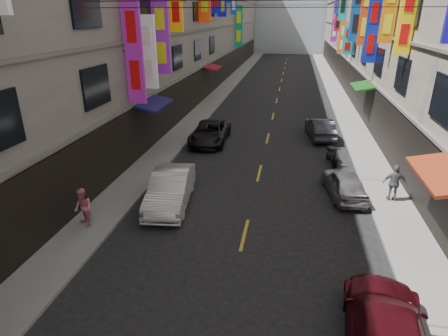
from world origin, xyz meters
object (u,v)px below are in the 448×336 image
at_px(car_right_near, 386,331).
at_px(car_right_far, 320,128).
at_px(scooter_far_right, 332,156).
at_px(car_left_mid, 170,189).
at_px(pedestrian_lfar, 83,208).
at_px(pedestrian_rfar, 395,183).
at_px(car_left_far, 210,133).
at_px(car_right_mid, 344,183).

height_order(car_right_near, car_right_far, car_right_near).
xyz_separation_m(scooter_far_right, car_left_mid, (-7.27, -6.23, 0.30)).
bearing_deg(pedestrian_lfar, car_left_mid, 80.06).
height_order(scooter_far_right, car_right_far, car_right_far).
relative_size(scooter_far_right, car_right_near, 0.38).
bearing_deg(pedestrian_rfar, car_left_mid, 11.67).
distance_m(car_left_mid, car_left_far, 8.64).
distance_m(scooter_far_right, car_left_mid, 9.58).
bearing_deg(pedestrian_lfar, car_right_mid, 61.36).
bearing_deg(car_left_far, car_right_near, -64.60).
distance_m(car_left_far, car_right_mid, 9.97).
xyz_separation_m(car_left_far, car_right_near, (7.61, -15.17, 0.03)).
bearing_deg(car_left_far, car_right_far, 16.37).
distance_m(car_right_mid, pedestrian_lfar, 11.15).
relative_size(pedestrian_lfar, pedestrian_rfar, 0.94).
bearing_deg(pedestrian_lfar, scooter_far_right, 77.80).
relative_size(car_left_far, pedestrian_rfar, 2.83).
xyz_separation_m(scooter_far_right, car_left_far, (-7.41, 2.40, 0.21)).
bearing_deg(car_right_far, pedestrian_lfar, 46.66).
height_order(car_left_far, car_right_near, car_right_near).
distance_m(car_right_near, pedestrian_rfar, 8.65).
relative_size(scooter_far_right, car_right_far, 0.45).
bearing_deg(car_right_near, pedestrian_rfar, -96.73).
bearing_deg(car_left_mid, scooter_far_right, 33.73).
distance_m(scooter_far_right, pedestrian_rfar, 4.92).
height_order(car_right_near, car_right_mid, car_right_near).
xyz_separation_m(scooter_far_right, pedestrian_rfar, (2.23, -4.36, 0.51)).
xyz_separation_m(car_left_mid, car_right_far, (6.87, 10.86, -0.08)).
relative_size(car_right_far, pedestrian_lfar, 2.59).
distance_m(car_left_mid, car_right_far, 12.85).
xyz_separation_m(car_right_near, pedestrian_lfar, (-10.10, 4.02, 0.21)).
relative_size(car_right_mid, pedestrian_rfar, 2.16).
height_order(pedestrian_lfar, pedestrian_rfar, pedestrian_rfar).
height_order(car_left_mid, pedestrian_lfar, pedestrian_lfar).
bearing_deg(car_left_mid, car_left_far, 84.07).
distance_m(scooter_far_right, car_left_far, 7.79).
xyz_separation_m(scooter_far_right, pedestrian_lfar, (-9.90, -8.75, 0.46)).
height_order(scooter_far_right, pedestrian_rfar, pedestrian_rfar).
xyz_separation_m(car_right_near, pedestrian_rfar, (2.03, 8.40, 0.26)).
bearing_deg(car_right_mid, car_left_mid, 7.53).
height_order(car_right_near, pedestrian_rfar, pedestrian_rfar).
xyz_separation_m(car_right_mid, pedestrian_lfar, (-10.10, -4.72, 0.29)).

